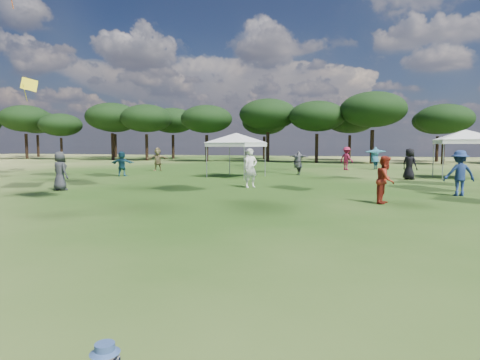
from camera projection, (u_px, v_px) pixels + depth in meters
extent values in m
cylinder|color=black|center=(27.00, 146.00, 56.18)|extent=(0.40, 0.40, 3.51)
ellipsoid|color=black|center=(25.00, 119.00, 55.83)|extent=(6.82, 6.82, 3.68)
cylinder|color=black|center=(62.00, 149.00, 54.58)|extent=(0.33, 0.33, 2.92)
ellipsoid|color=black|center=(61.00, 125.00, 54.29)|extent=(5.67, 5.67, 3.06)
cylinder|color=black|center=(113.00, 147.00, 52.54)|extent=(0.40, 0.40, 3.49)
ellipsoid|color=black|center=(112.00, 117.00, 52.20)|extent=(6.79, 6.79, 3.66)
cylinder|color=black|center=(147.00, 147.00, 50.85)|extent=(0.38, 0.38, 3.32)
ellipsoid|color=black|center=(146.00, 118.00, 50.53)|extent=(6.44, 6.44, 3.47)
cylinder|color=black|center=(207.00, 148.00, 47.84)|extent=(0.36, 0.36, 3.14)
ellipsoid|color=black|center=(207.00, 119.00, 47.53)|extent=(6.11, 6.11, 3.29)
cylinder|color=black|center=(268.00, 147.00, 47.29)|extent=(0.40, 0.40, 3.46)
ellipsoid|color=black|center=(268.00, 114.00, 46.95)|extent=(6.73, 6.73, 3.63)
cylinder|color=black|center=(317.00, 148.00, 44.56)|extent=(0.37, 0.37, 3.21)
ellipsoid|color=black|center=(317.00, 116.00, 44.25)|extent=(6.24, 6.24, 3.36)
cylinder|color=black|center=(372.00, 147.00, 42.49)|extent=(0.41, 0.41, 3.56)
ellipsoid|color=black|center=(373.00, 110.00, 42.14)|extent=(6.91, 6.91, 3.73)
cylinder|color=black|center=(443.00, 150.00, 40.91)|extent=(0.33, 0.33, 2.88)
ellipsoid|color=black|center=(444.00, 119.00, 40.63)|extent=(5.60, 5.60, 3.02)
cylinder|color=black|center=(38.00, 146.00, 66.19)|extent=(0.41, 0.41, 3.56)
ellipsoid|color=black|center=(37.00, 122.00, 65.85)|extent=(6.92, 6.92, 3.73)
cylinder|color=black|center=(116.00, 146.00, 61.84)|extent=(0.41, 0.41, 3.62)
ellipsoid|color=black|center=(115.00, 120.00, 61.49)|extent=(7.03, 7.03, 3.79)
cylinder|color=black|center=(173.00, 147.00, 56.98)|extent=(0.39, 0.39, 3.37)
ellipsoid|color=black|center=(173.00, 121.00, 56.65)|extent=(6.54, 6.54, 3.53)
cylinder|color=black|center=(264.00, 148.00, 55.08)|extent=(0.36, 0.36, 3.11)
ellipsoid|color=black|center=(264.00, 123.00, 54.77)|extent=(6.05, 6.05, 3.26)
cylinder|color=black|center=(349.00, 148.00, 51.16)|extent=(0.37, 0.37, 3.20)
ellipsoid|color=black|center=(350.00, 120.00, 50.85)|extent=(6.21, 6.21, 3.35)
cylinder|color=black|center=(437.00, 149.00, 47.26)|extent=(0.34, 0.34, 2.99)
ellipsoid|color=black|center=(438.00, 121.00, 46.97)|extent=(5.81, 5.81, 3.13)
cylinder|color=gray|center=(207.00, 161.00, 24.63)|extent=(0.06, 0.06, 2.08)
cylinder|color=gray|center=(244.00, 162.00, 23.27)|extent=(0.06, 0.06, 2.08)
cylinder|color=gray|center=(230.00, 159.00, 26.92)|extent=(0.06, 0.06, 2.08)
cylinder|color=gray|center=(265.00, 160.00, 25.57)|extent=(0.06, 0.06, 2.08)
cube|color=white|center=(236.00, 145.00, 25.01)|extent=(3.45, 3.45, 0.25)
pyramid|color=white|center=(236.00, 133.00, 24.94)|extent=(5.59, 5.59, 0.60)
cylinder|color=gray|center=(443.00, 160.00, 23.02)|extent=(0.06, 0.06, 2.25)
cylinder|color=gray|center=(433.00, 159.00, 25.80)|extent=(0.06, 0.06, 2.25)
cube|color=white|center=(465.00, 142.00, 23.92)|extent=(3.08, 3.08, 0.25)
pyramid|color=white|center=(466.00, 130.00, 23.86)|extent=(6.22, 6.22, 0.60)
sphere|color=#E0B293|center=(105.00, 355.00, 3.14)|extent=(0.14, 0.14, 0.14)
cone|color=#44689F|center=(105.00, 351.00, 3.13)|extent=(0.24, 0.24, 0.02)
cylinder|color=#44689F|center=(105.00, 347.00, 3.13)|extent=(0.16, 0.16, 0.06)
imported|color=#265D74|center=(122.00, 164.00, 25.71)|extent=(1.56, 0.74, 1.62)
imported|color=black|center=(409.00, 164.00, 23.20)|extent=(1.05, 1.02, 1.82)
imported|color=olive|center=(158.00, 159.00, 31.18)|extent=(1.73, 1.11, 1.79)
imported|color=#286178|center=(375.00, 158.00, 32.89)|extent=(2.09, 2.02, 1.86)
imported|color=#2F3034|center=(60.00, 171.00, 17.73)|extent=(0.99, 0.81, 1.74)
imported|color=maroon|center=(347.00, 158.00, 31.93)|extent=(1.36, 1.28, 1.85)
imported|color=silver|center=(251.00, 168.00, 18.95)|extent=(0.80, 0.79, 1.85)
imported|color=navy|center=(459.00, 173.00, 15.87)|extent=(1.28, 0.89, 1.81)
imported|color=maroon|center=(385.00, 180.00, 13.80)|extent=(0.82, 0.94, 1.65)
imported|color=beige|center=(246.00, 160.00, 33.69)|extent=(0.75, 0.87, 1.53)
imported|color=#424246|center=(298.00, 163.00, 26.72)|extent=(1.81, 1.70, 1.59)
plane|color=yellow|center=(29.00, 84.00, 28.18)|extent=(1.45, 1.74, 1.20)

